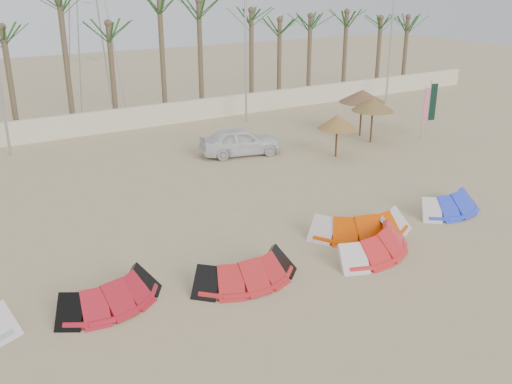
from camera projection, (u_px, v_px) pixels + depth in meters
ground at (368, 298)px, 16.10m from camera, size 120.00×120.00×0.00m
boundary_wall at (112, 121)px, 33.34m from camera, size 60.00×0.30×1.30m
palm_line at (105, 16)px, 32.81m from camera, size 52.00×4.00×7.70m
lamp_c at (246, 26)px, 33.92m from camera, size 1.25×0.14×11.00m
lamp_d at (393, 19)px, 39.86m from camera, size 1.25×0.14×11.00m
pylon at (98, 111)px, 38.83m from camera, size 3.00×3.00×14.00m
kite_red_left at (107, 289)px, 15.75m from camera, size 3.32×2.07×0.90m
kite_red_mid at (241, 266)px, 17.00m from camera, size 3.34×1.60×0.90m
kite_red_right at (367, 237)px, 18.94m from camera, size 4.08×2.74×0.90m
kite_orange at (355, 221)px, 20.20m from camera, size 3.98×2.43×0.90m
kite_blue at (445, 199)px, 22.13m from camera, size 3.27×1.85×0.90m
parasol_left at (337, 122)px, 28.24m from camera, size 1.98×1.98×2.15m
parasol_mid at (373, 105)px, 30.66m from camera, size 2.30×2.30×2.45m
parasol_right at (362, 96)px, 31.90m from camera, size 2.60×2.60×2.63m
flag_pink at (426, 108)px, 31.33m from camera, size 0.44×0.13×3.04m
flag_green at (431, 104)px, 31.94m from camera, size 0.44×0.14×3.17m
car at (240, 141)px, 28.92m from camera, size 4.40×2.58×1.41m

